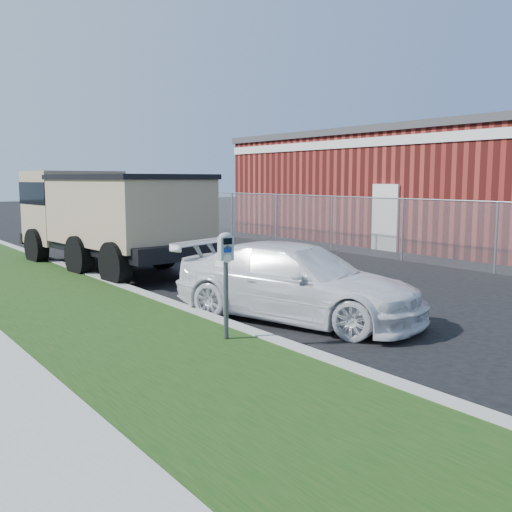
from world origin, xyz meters
TOP-DOWN VIEW (x-y plane):
  - ground at (0.00, 0.00)m, footprint 120.00×120.00m
  - chainlink_fence at (6.00, 7.00)m, footprint 0.06×30.06m
  - brick_building at (12.00, 8.00)m, footprint 9.20×14.20m
  - parking_meter at (-3.12, -0.67)m, footprint 0.22×0.17m
  - white_wagon at (-1.23, 0.15)m, footprint 3.21×4.75m
  - dump_truck at (-1.60, 7.46)m, footprint 3.14×6.80m

SIDE VIEW (x-z plane):
  - ground at x=0.00m, z-range 0.00..0.00m
  - white_wagon at x=-1.23m, z-range 0.00..1.28m
  - parking_meter at x=-3.12m, z-range 0.47..1.96m
  - chainlink_fence at x=6.00m, z-range -13.74..16.26m
  - dump_truck at x=-1.60m, z-range 0.16..2.75m
  - brick_building at x=12.00m, z-range 0.04..4.21m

